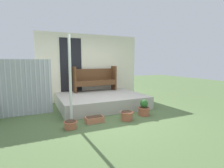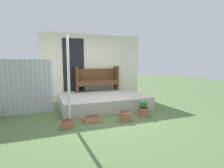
% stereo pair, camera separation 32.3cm
% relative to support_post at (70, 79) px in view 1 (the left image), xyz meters
% --- Properties ---
extents(ground_plane, '(24.00, 24.00, 0.00)m').
position_rel_support_post_xyz_m(ground_plane, '(1.11, 0.08, -1.10)').
color(ground_plane, '#516B3D').
extents(porch_slab, '(2.83, 2.19, 0.41)m').
position_rel_support_post_xyz_m(porch_slab, '(1.26, 1.17, -0.90)').
color(porch_slab, '#B7B2A5').
rests_on(porch_slab, ground_plane).
extents(house_wall, '(4.03, 0.08, 2.60)m').
position_rel_support_post_xyz_m(house_wall, '(1.23, 2.30, 0.20)').
color(house_wall, beige).
rests_on(house_wall, ground_plane).
extents(support_post, '(0.07, 0.07, 2.21)m').
position_rel_support_post_xyz_m(support_post, '(0.00, 0.00, 0.00)').
color(support_post, white).
rests_on(support_post, ground_plane).
extents(bench, '(1.67, 0.42, 0.96)m').
position_rel_support_post_xyz_m(bench, '(1.34, 2.01, -0.20)').
color(bench, brown).
rests_on(bench, porch_slab).
extents(flower_pot_left, '(0.32, 0.32, 0.18)m').
position_rel_support_post_xyz_m(flower_pot_left, '(-0.12, -0.46, -1.00)').
color(flower_pot_left, '#B26042').
rests_on(flower_pot_left, ground_plane).
extents(flower_pot_middle, '(0.35, 0.35, 0.23)m').
position_rel_support_post_xyz_m(flower_pot_middle, '(1.36, -0.49, -0.98)').
color(flower_pot_middle, '#B26042').
rests_on(flower_pot_middle, ground_plane).
extents(flower_pot_right, '(0.34, 0.34, 0.46)m').
position_rel_support_post_xyz_m(flower_pot_right, '(2.01, -0.33, -0.90)').
color(flower_pot_right, '#B26042').
rests_on(flower_pot_right, ground_plane).
extents(planter_box_rect, '(0.46, 0.24, 0.15)m').
position_rel_support_post_xyz_m(planter_box_rect, '(0.52, -0.30, -1.03)').
color(planter_box_rect, '#C67251').
rests_on(planter_box_rect, ground_plane).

